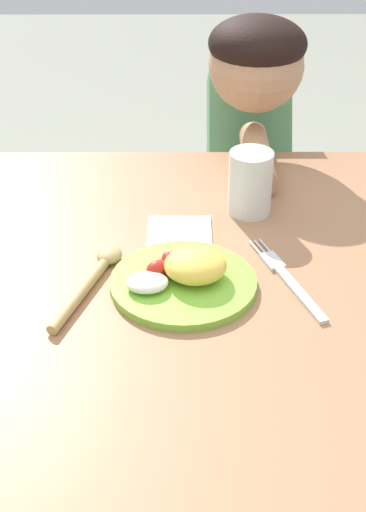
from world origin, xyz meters
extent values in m
cube|color=#A3704C|center=(0.00, 0.00, 0.69)|extent=(1.09, 0.96, 0.03)
cube|color=#A36D53|center=(0.46, 0.40, 0.34)|extent=(0.06, 0.06, 0.68)
cylinder|color=#81C63B|center=(0.08, 0.03, 0.71)|extent=(0.21, 0.21, 0.01)
ellipsoid|color=#F6CB4B|center=(0.09, 0.04, 0.74)|extent=(0.09, 0.09, 0.04)
ellipsoid|color=red|center=(0.06, 0.07, 0.73)|extent=(0.03, 0.03, 0.02)
ellipsoid|color=red|center=(0.05, 0.06, 0.73)|extent=(0.02, 0.03, 0.03)
ellipsoid|color=red|center=(0.04, 0.04, 0.73)|extent=(0.04, 0.04, 0.03)
ellipsoid|color=white|center=(0.03, 0.01, 0.73)|extent=(0.06, 0.05, 0.02)
cube|color=silver|center=(0.24, 0.01, 0.71)|extent=(0.06, 0.13, 0.01)
cube|color=silver|center=(0.21, 0.09, 0.71)|extent=(0.04, 0.05, 0.01)
cylinder|color=silver|center=(0.20, 0.14, 0.71)|extent=(0.02, 0.04, 0.00)
cylinder|color=silver|center=(0.20, 0.13, 0.71)|extent=(0.02, 0.04, 0.00)
cylinder|color=silver|center=(0.19, 0.13, 0.71)|extent=(0.02, 0.04, 0.00)
cylinder|color=tan|center=(-0.07, 0.00, 0.72)|extent=(0.07, 0.16, 0.02)
ellipsoid|color=tan|center=(-0.03, 0.10, 0.72)|extent=(0.05, 0.05, 0.02)
cylinder|color=silver|center=(0.19, 0.25, 0.76)|extent=(0.07, 0.07, 0.11)
cube|color=#444858|center=(0.21, 0.67, 0.26)|extent=(0.18, 0.15, 0.51)
cube|color=#599966|center=(0.21, 0.59, 0.65)|extent=(0.17, 0.29, 0.36)
sphere|color=tan|center=(0.21, 0.50, 0.87)|extent=(0.18, 0.18, 0.18)
ellipsoid|color=black|center=(0.21, 0.50, 0.91)|extent=(0.18, 0.18, 0.10)
cylinder|color=tan|center=(0.21, 0.40, 0.73)|extent=(0.05, 0.21, 0.05)
cube|color=white|center=(0.07, 0.16, 0.71)|extent=(0.10, 0.14, 0.00)
camera|label=1|loc=(0.07, -0.87, 1.34)|focal=53.56mm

